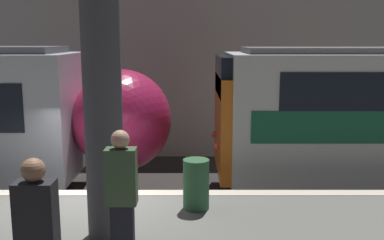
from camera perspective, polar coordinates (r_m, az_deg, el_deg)
station_rear_barrier at (r=15.09m, az=-7.59°, el=5.06°), size 50.00×0.15×5.21m
support_pillar_near at (r=6.37m, az=-11.24°, el=1.35°), size 0.54×0.54×3.73m
person_waiting at (r=4.72m, az=-19.00°, el=-14.20°), size 0.38×0.24×1.74m
person_walking at (r=5.70m, az=-8.92°, el=-9.37°), size 0.38×0.24×1.75m
trash_bin at (r=7.62m, az=0.51°, el=-8.14°), size 0.44×0.44×0.85m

